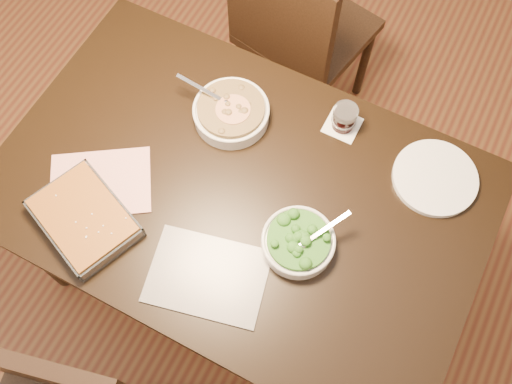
{
  "coord_description": "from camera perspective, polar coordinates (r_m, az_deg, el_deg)",
  "views": [
    {
      "loc": [
        0.36,
        -0.59,
        2.23
      ],
      "look_at": [
        0.06,
        -0.0,
        0.8
      ],
      "focal_mm": 40.0,
      "sensor_mm": 36.0,
      "label": 1
    }
  ],
  "objects": [
    {
      "name": "stew_bowl",
      "position": [
        1.73,
        -2.5,
        8.0
      ],
      "size": [
        0.26,
        0.23,
        0.09
      ],
      "color": "silver",
      "rests_on": "table"
    },
    {
      "name": "chair_far",
      "position": [
        2.25,
        4.01,
        15.7
      ],
      "size": [
        0.52,
        0.52,
        0.94
      ],
      "rotation": [
        0.0,
        0.0,
        2.94
      ],
      "color": "black",
      "rests_on": "ground"
    },
    {
      "name": "coaster",
      "position": [
        1.76,
        8.63,
        6.62
      ],
      "size": [
        0.1,
        0.1,
        0.0
      ],
      "primitive_type": "cube",
      "color": "white",
      "rests_on": "table"
    },
    {
      "name": "magazine_b",
      "position": [
        1.55,
        -4.86,
        -8.35
      ],
      "size": [
        0.35,
        0.29,
        0.01
      ],
      "primitive_type": "cube",
      "rotation": [
        0.0,
        0.0,
        0.23
      ],
      "color": "#25272D",
      "rests_on": "table"
    },
    {
      "name": "table",
      "position": [
        1.72,
        -1.61,
        -1.14
      ],
      "size": [
        1.4,
        0.9,
        0.75
      ],
      "color": "black",
      "rests_on": "ground"
    },
    {
      "name": "dinner_plate",
      "position": [
        1.72,
        17.46,
        1.37
      ],
      "size": [
        0.25,
        0.25,
        0.02
      ],
      "primitive_type": "cylinder",
      "color": "white",
      "rests_on": "table"
    },
    {
      "name": "broccoli_bowl",
      "position": [
        1.55,
        4.25,
        -4.98
      ],
      "size": [
        0.2,
        0.21,
        0.08
      ],
      "color": "silver",
      "rests_on": "table"
    },
    {
      "name": "ground",
      "position": [
        2.34,
        -1.19,
        -7.55
      ],
      "size": [
        4.0,
        4.0,
        0.0
      ],
      "primitive_type": "plane",
      "color": "#4A2115",
      "rests_on": "ground"
    },
    {
      "name": "wine_tumbler",
      "position": [
        1.72,
        8.83,
        7.39
      ],
      "size": [
        0.07,
        0.07,
        0.08
      ],
      "color": "black",
      "rests_on": "coaster"
    },
    {
      "name": "magazine_a",
      "position": [
        1.7,
        -15.29,
        0.86
      ],
      "size": [
        0.36,
        0.33,
        0.01
      ],
      "primitive_type": "cube",
      "rotation": [
        0.0,
        0.0,
        0.58
      ],
      "color": "#BB353F",
      "rests_on": "table"
    },
    {
      "name": "baking_dish",
      "position": [
        1.64,
        -16.81,
        -2.54
      ],
      "size": [
        0.34,
        0.3,
        0.05
      ],
      "rotation": [
        0.0,
        0.0,
        -0.39
      ],
      "color": "silver",
      "rests_on": "table"
    }
  ]
}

